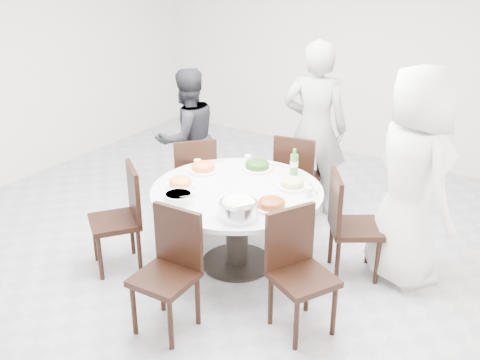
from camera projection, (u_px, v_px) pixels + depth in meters
The scene contains 23 objects.
floor at pixel (226, 241), 5.53m from camera, with size 6.00×6.00×0.01m, color #A8A7AC.
wall_back at pixel (355, 50), 7.28m from camera, with size 6.00×0.01×2.80m, color white.
wall_left at pixel (10, 65), 6.47m from camera, with size 0.01×6.00×2.80m, color white.
dining_table at pixel (237, 228), 5.01m from camera, with size 1.50×1.50×0.75m, color silver.
chair_ne at pixel (356, 226), 4.83m from camera, with size 0.42×0.42×0.95m, color black.
chair_n at pixel (298, 176), 5.83m from camera, with size 0.42×0.42×0.95m, color black.
chair_nw at pixel (193, 179), 5.76m from camera, with size 0.42×0.42×0.95m, color black.
chair_sw at pixel (114, 219), 4.93m from camera, with size 0.42×0.42×0.95m, color black.
chair_s at pixel (164, 276), 4.12m from camera, with size 0.42×0.42×0.95m, color black.
chair_se at pixel (303, 276), 4.11m from camera, with size 0.42×0.42×0.95m, color black.
diner_right at pixel (412, 178), 4.61m from camera, with size 0.92×0.60×1.88m, color silver.
diner_middle at pixel (315, 129), 5.81m from camera, with size 0.67×0.44×1.85m, color black.
diner_left at pixel (187, 138), 6.06m from camera, with size 0.74×0.57×1.52m, color black.
dish_greens at pixel (257, 166), 5.25m from camera, with size 0.29×0.29×0.07m, color white.
dish_pale at pixel (292, 184), 4.87m from camera, with size 0.26×0.26×0.07m, color white.
dish_orange at pixel (203, 168), 5.20m from camera, with size 0.27×0.27×0.07m, color white.
dish_redbrown at pixel (271, 205), 4.49m from camera, with size 0.28×0.28×0.07m, color white.
dish_tofu at pixel (181, 184), 4.88m from camera, with size 0.25×0.25×0.07m, color white.
rice_bowl at pixel (239, 210), 4.34m from camera, with size 0.31×0.31×0.13m, color silver.
soup_bowl at pixel (178, 198), 4.61m from camera, with size 0.24×0.24×0.07m, color white.
beverage_bottle at pixel (294, 162), 5.10m from camera, with size 0.07×0.07×0.25m, color #3D7B31.
tea_cups at pixel (272, 162), 5.34m from camera, with size 0.07×0.07×0.08m, color white.
chopsticks at pixel (278, 164), 5.38m from camera, with size 0.24×0.04×0.01m, color tan, non-canonical shape.
Camera 1 is at (2.74, -3.97, 2.76)m, focal length 42.00 mm.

